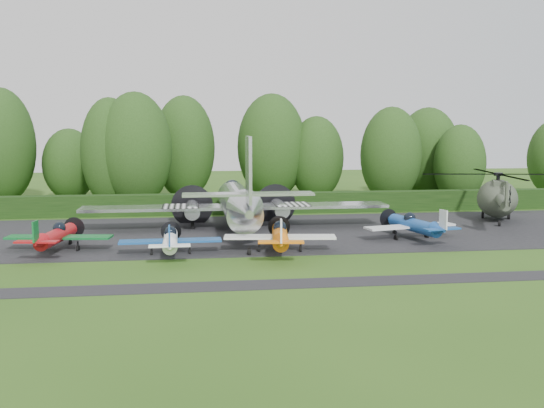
{
  "coord_description": "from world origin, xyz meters",
  "views": [
    {
      "loc": [
        -3.81,
        -37.16,
        8.31
      ],
      "look_at": [
        2.24,
        8.44,
        2.5
      ],
      "focal_mm": 40.0,
      "sensor_mm": 36.0,
      "label": 1
    }
  ],
  "objects": [
    {
      "name": "helicopter",
      "position": [
        23.29,
        13.47,
        2.32
      ],
      "size": [
        13.41,
        15.7,
        4.32
      ],
      "rotation": [
        0.0,
        0.0,
        0.42
      ],
      "color": "#384031",
      "rests_on": "ground"
    },
    {
      "name": "light_plane_orange",
      "position": [
        1.92,
        2.04,
        1.19
      ],
      "size": [
        7.47,
        7.85,
        2.87
      ],
      "rotation": [
        0.0,
        0.0,
        0.13
      ],
      "color": "orange",
      "rests_on": "ground"
    },
    {
      "name": "apron",
      "position": [
        0.0,
        10.0,
        0.0
      ],
      "size": [
        70.0,
        18.0,
        0.01
      ],
      "primitive_type": "cube",
      "color": "black",
      "rests_on": "ground"
    },
    {
      "name": "tree_10",
      "position": [
        -4.66,
        33.81,
        5.99
      ],
      "size": [
        7.09,
        7.09,
        12.01
      ],
      "color": "black",
      "rests_on": "ground"
    },
    {
      "name": "tree_1",
      "position": [
        -17.69,
        34.6,
        4.11
      ],
      "size": [
        6.07,
        6.07,
        8.24
      ],
      "color": "black",
      "rests_on": "ground"
    },
    {
      "name": "hedgerow",
      "position": [
        0.0,
        21.0,
        0.0
      ],
      "size": [
        90.0,
        1.6,
        2.0
      ],
      "primitive_type": "cube",
      "color": "black",
      "rests_on": "ground"
    },
    {
      "name": "light_plane_blue",
      "position": [
        12.46,
        5.39,
        1.15
      ],
      "size": [
        7.2,
        7.57,
        2.77
      ],
      "rotation": [
        0.0,
        0.0,
        -0.22
      ],
      "color": "#17468F",
      "rests_on": "ground"
    },
    {
      "name": "ground",
      "position": [
        0.0,
        0.0,
        0.0
      ],
      "size": [
        160.0,
        160.0,
        0.0
      ],
      "primitive_type": "plane",
      "color": "#284D15",
      "rests_on": "ground"
    },
    {
      "name": "tree_5",
      "position": [
        -9.64,
        27.97,
        6.02
      ],
      "size": [
        7.58,
        7.58,
        12.07
      ],
      "color": "black",
      "rests_on": "ground"
    },
    {
      "name": "light_plane_red",
      "position": [
        -12.87,
        4.28,
        1.13
      ],
      "size": [
        7.06,
        7.42,
        2.71
      ],
      "rotation": [
        0.0,
        0.0,
        0.14
      ],
      "color": "#A60F15",
      "rests_on": "ground"
    },
    {
      "name": "tree_0",
      "position": [
        5.36,
        32.28,
        6.1
      ],
      "size": [
        7.93,
        7.93,
        12.22
      ],
      "color": "black",
      "rests_on": "ground"
    },
    {
      "name": "transport_plane",
      "position": [
        -0.19,
        10.75,
        2.25
      ],
      "size": [
        25.14,
        19.28,
        8.06
      ],
      "rotation": [
        0.0,
        0.0,
        -0.0
      ],
      "color": "silver",
      "rests_on": "ground"
    },
    {
      "name": "tree_11",
      "position": [
        25.58,
        26.5,
        4.33
      ],
      "size": [
        5.68,
        5.68,
        8.68
      ],
      "color": "black",
      "rests_on": "ground"
    },
    {
      "name": "tree_6",
      "position": [
        -24.49,
        32.86,
        6.34
      ],
      "size": [
        7.17,
        7.17,
        12.71
      ],
      "color": "black",
      "rests_on": "ground"
    },
    {
      "name": "tree_12",
      "position": [
        -12.32,
        28.49,
        5.73
      ],
      "size": [
        6.14,
        6.14,
        11.49
      ],
      "color": "black",
      "rests_on": "ground"
    },
    {
      "name": "sign_board",
      "position": [
        28.05,
        20.5,
        1.2
      ],
      "size": [
        3.17,
        0.12,
        1.78
      ],
      "rotation": [
        0.0,
        0.0,
        -0.34
      ],
      "color": "#3F3326",
      "rests_on": "ground"
    },
    {
      "name": "tree_9",
      "position": [
        18.06,
        27.6,
        5.3
      ],
      "size": [
        6.73,
        6.73,
        10.62
      ],
      "color": "black",
      "rests_on": "ground"
    },
    {
      "name": "tree_4",
      "position": [
        10.45,
        31.53,
        4.81
      ],
      "size": [
        6.32,
        6.32,
        9.65
      ],
      "color": "black",
      "rests_on": "ground"
    },
    {
      "name": "taxiway_verge",
      "position": [
        0.0,
        -6.0,
        0.0
      ],
      "size": [
        70.0,
        2.0,
        0.0
      ],
      "primitive_type": "cube",
      "color": "black",
      "rests_on": "ground"
    },
    {
      "name": "tree_8",
      "position": [
        24.01,
        31.95,
        5.35
      ],
      "size": [
        7.42,
        7.42,
        10.71
      ],
      "color": "black",
      "rests_on": "ground"
    },
    {
      "name": "light_plane_white",
      "position": [
        -5.28,
        2.18,
        1.07
      ],
      "size": [
        6.66,
        7.0,
        2.56
      ],
      "rotation": [
        0.0,
        0.0,
        -0.02
      ],
      "color": "white",
      "rests_on": "ground"
    }
  ]
}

